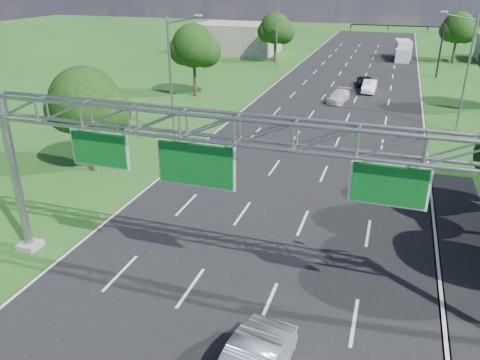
% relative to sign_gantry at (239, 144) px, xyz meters
% --- Properties ---
extents(ground, '(220.00, 220.00, 0.00)m').
position_rel_sign_gantry_xyz_m(ground, '(-0.33, 18.00, -6.89)').
color(ground, '#204C17').
rests_on(ground, ground).
extents(road, '(18.00, 180.00, 0.02)m').
position_rel_sign_gantry_xyz_m(road, '(-0.33, 18.00, -6.89)').
color(road, black).
rests_on(road, ground).
extents(road_flare, '(3.00, 30.00, 0.02)m').
position_rel_sign_gantry_xyz_m(road_flare, '(9.87, 2.00, -6.89)').
color(road_flare, black).
rests_on(road_flare, ground).
extents(sign_gantry, '(23.50, 1.00, 9.56)m').
position_rel_sign_gantry_xyz_m(sign_gantry, '(0.00, 0.00, 0.00)').
color(sign_gantry, gray).
rests_on(sign_gantry, ground).
extents(traffic_signal, '(12.21, 0.24, 7.00)m').
position_rel_sign_gantry_xyz_m(traffic_signal, '(7.15, 53.00, -1.72)').
color(traffic_signal, black).
rests_on(traffic_signal, ground).
extents(streetlight_l_near, '(2.97, 0.22, 10.16)m').
position_rel_sign_gantry_xyz_m(streetlight_l_near, '(-11.63, 18.00, -1.31)').
color(streetlight_l_near, gray).
rests_on(streetlight_l_near, ground).
extents(streetlight_l_far, '(2.97, 0.22, 10.16)m').
position_rel_sign_gantry_xyz_m(streetlight_l_far, '(-11.63, 53.00, -1.31)').
color(streetlight_l_far, gray).
rests_on(streetlight_l_far, ground).
extents(streetlight_r_mid, '(2.97, 0.22, 10.16)m').
position_rel_sign_gantry_xyz_m(streetlight_r_mid, '(10.97, 28.00, -1.31)').
color(streetlight_r_mid, gray).
rests_on(streetlight_r_mid, ground).
extents(tree_verge_la, '(5.76, 4.80, 7.40)m').
position_rel_sign_gantry_xyz_m(tree_verge_la, '(-14.25, 10.04, -2.13)').
color(tree_verge_la, '#2D2116').
rests_on(tree_verge_la, ground).
extents(tree_verge_lb, '(5.76, 4.80, 8.06)m').
position_rel_sign_gantry_xyz_m(tree_verge_lb, '(-16.25, 33.04, -1.48)').
color(tree_verge_lb, '#2D2116').
rests_on(tree_verge_lb, ground).
extents(tree_verge_lc, '(5.76, 4.80, 7.62)m').
position_rel_sign_gantry_xyz_m(tree_verge_lc, '(-13.25, 58.04, -1.92)').
color(tree_verge_lc, '#2D2116').
rests_on(tree_verge_lc, ground).
extents(tree_verge_re, '(5.76, 4.80, 7.84)m').
position_rel_sign_gantry_xyz_m(tree_verge_re, '(13.75, 66.04, -1.70)').
color(tree_verge_re, '#2D2116').
rests_on(tree_verge_re, ground).
extents(building_left, '(14.00, 10.00, 5.00)m').
position_rel_sign_gantry_xyz_m(building_left, '(-22.33, 66.00, -4.39)').
color(building_left, gray).
rests_on(building_left, ground).
extents(car_queue_a, '(2.40, 4.63, 1.28)m').
position_rel_sign_gantry_xyz_m(car_queue_a, '(-0.23, 35.42, -6.25)').
color(car_queue_a, silver).
rests_on(car_queue_a, ground).
extents(car_queue_b, '(2.35, 4.23, 1.12)m').
position_rel_sign_gantry_xyz_m(car_queue_b, '(1.85, 44.56, -6.33)').
color(car_queue_b, black).
rests_on(car_queue_b, ground).
extents(car_queue_d, '(1.57, 4.33, 1.42)m').
position_rel_sign_gantry_xyz_m(car_queue_d, '(2.61, 41.32, -6.18)').
color(car_queue_d, white).
rests_on(car_queue_d, ground).
extents(box_truck, '(2.88, 8.08, 2.98)m').
position_rel_sign_gantry_xyz_m(box_truck, '(6.00, 67.28, -5.46)').
color(box_truck, silver).
rests_on(box_truck, ground).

